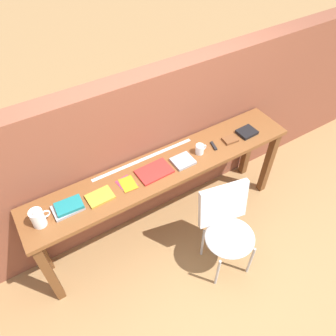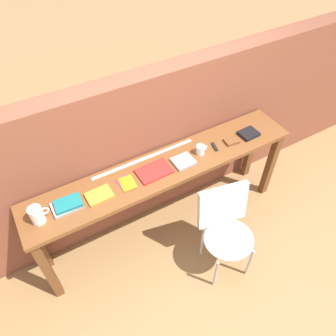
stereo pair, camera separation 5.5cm
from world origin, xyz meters
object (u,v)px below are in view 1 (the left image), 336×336
book_stack_leftmost (68,207)px  leather_journal_brown (230,140)px  mug (200,149)px  chair_white_moulded (227,226)px  pamphlet_pile_colourful (127,184)px  pitcher_white (38,218)px  book_repair_rightmost (247,132)px  multitool_folded (214,146)px  magazine_cycling (100,197)px  book_open_centre (154,171)px

book_stack_leftmost → leather_journal_brown: size_ratio=1.80×
mug → leather_journal_brown: bearing=-2.7°
chair_white_moulded → pamphlet_pile_colourful: (-0.63, 0.59, 0.36)m
pitcher_white → book_stack_leftmost: (0.22, 0.03, -0.05)m
pamphlet_pile_colourful → book_repair_rightmost: 1.26m
pamphlet_pile_colourful → book_repair_rightmost: book_repair_rightmost is taller
book_repair_rightmost → pitcher_white: bearing=177.7°
multitool_folded → leather_journal_brown: leather_journal_brown is taller
pamphlet_pile_colourful → multitool_folded: (0.88, -0.01, 0.00)m
magazine_cycling → pamphlet_pile_colourful: size_ratio=1.13×
book_stack_leftmost → multitool_folded: (1.37, -0.02, -0.02)m
book_open_centre → leather_journal_brown: 0.80m
chair_white_moulded → multitool_folded: (0.25, 0.58, 0.36)m
book_stack_leftmost → pamphlet_pile_colourful: 0.49m
chair_white_moulded → pitcher_white: (-1.35, 0.58, 0.43)m
pamphlet_pile_colourful → mug: 0.72m
chair_white_moulded → leather_journal_brown: 0.80m
pitcher_white → mug: (1.44, 0.01, -0.03)m
pamphlet_pile_colourful → book_open_centre: book_open_centre is taller
pitcher_white → book_repair_rightmost: bearing=-0.3°
book_open_centre → mug: size_ratio=2.66×
chair_white_moulded → mug: mug is taller
chair_white_moulded → book_open_centre: 0.79m
book_repair_rightmost → chair_white_moulded: bearing=-140.2°
book_open_centre → mug: (0.47, -0.01, 0.04)m
book_stack_leftmost → magazine_cycling: size_ratio=1.14×
magazine_cycling → leather_journal_brown: size_ratio=1.58×
magazine_cycling → chair_white_moulded: bearing=-35.3°
magazine_cycling → multitool_folded: magazine_cycling is taller
chair_white_moulded → book_stack_leftmost: 1.33m
pitcher_white → magazine_cycling: size_ratio=0.89×
pitcher_white → leather_journal_brown: (1.77, -0.01, -0.07)m
book_stack_leftmost → leather_journal_brown: book_stack_leftmost is taller
chair_white_moulded → magazine_cycling: magazine_cycling is taller
book_stack_leftmost → book_open_centre: bearing=-0.9°
chair_white_moulded → leather_journal_brown: (0.43, 0.57, 0.37)m
pamphlet_pile_colourful → leather_journal_brown: bearing=-1.4°
pitcher_white → leather_journal_brown: size_ratio=1.41×
pitcher_white → multitool_folded: (1.60, 0.01, -0.07)m
chair_white_moulded → book_stack_leftmost: (-1.12, 0.60, 0.38)m
book_open_centre → multitool_folded: 0.62m
leather_journal_brown → multitool_folded: bearing=-179.3°
book_stack_leftmost → pitcher_white: bearing=-173.6°
pitcher_white → pamphlet_pile_colourful: size_ratio=1.01×
pitcher_white → book_open_centre: size_ratio=0.63×
book_repair_rightmost → pamphlet_pile_colourful: bearing=176.8°
book_open_centre → leather_journal_brown: size_ratio=2.25×
book_open_centre → book_stack_leftmost: bearing=177.3°
book_stack_leftmost → multitool_folded: bearing=-0.8°
pamphlet_pile_colourful → leather_journal_brown: size_ratio=1.40×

